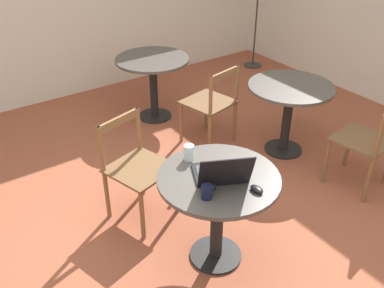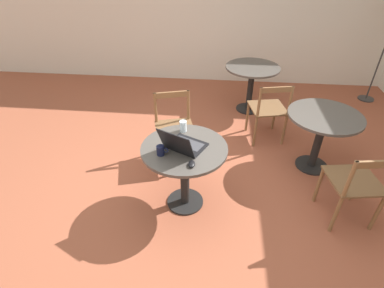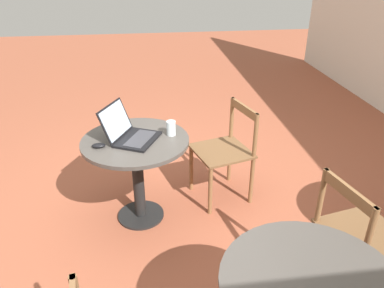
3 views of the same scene
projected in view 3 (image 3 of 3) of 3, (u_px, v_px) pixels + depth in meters
ground_plane at (161, 221)px, 3.12m from camera, size 16.00×16.00×0.00m
cafe_table_near at (137, 157)px, 2.92m from camera, size 0.83×0.83×0.73m
chair_near_back at (226, 151)px, 3.26m from camera, size 0.56×0.56×0.86m
chair_far_front at (358, 237)px, 2.29m from camera, size 0.53×0.53×0.86m
laptop at (130, 133)px, 2.83m from camera, size 0.46×0.47×0.26m
mouse at (99, 146)px, 2.72m from camera, size 0.06×0.10×0.03m
mug at (118, 124)px, 2.99m from camera, size 0.11×0.07×0.09m
drinking_glass at (171, 128)px, 2.90m from camera, size 0.07×0.07×0.11m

